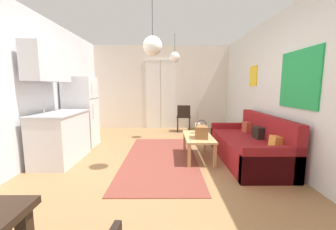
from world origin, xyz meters
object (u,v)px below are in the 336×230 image
coffee_table (198,139)px  couch (251,146)px  bamboo_vase (198,128)px  pendant_lamp_near (153,46)px  refrigerator (81,112)px  handbag (201,132)px  pendant_lamp_far (175,57)px  accent_chair (184,116)px

coffee_table → couch: bearing=-7.7°
bamboo_vase → pendant_lamp_near: bearing=-135.8°
couch → refrigerator: size_ratio=1.26×
bamboo_vase → handbag: size_ratio=1.29×
refrigerator → pendant_lamp_far: 2.59m
refrigerator → pendant_lamp_far: bearing=15.9°
couch → pendant_lamp_near: size_ratio=2.33×
bamboo_vase → pendant_lamp_near: 1.83m
coffee_table → accent_chair: size_ratio=1.21×
refrigerator → accent_chair: refrigerator is taller
pendant_lamp_far → refrigerator: bearing=-164.1°
handbag → pendant_lamp_near: pendant_lamp_near is taller
couch → bamboo_vase: bamboo_vase is taller
couch → pendant_lamp_near: (-1.76, -0.44, 1.70)m
accent_chair → pendant_lamp_near: pendant_lamp_near is taller
coffee_table → bamboo_vase: size_ratio=2.33×
couch → pendant_lamp_far: bearing=129.5°
coffee_table → bamboo_vase: bamboo_vase is taller
bamboo_vase → pendant_lamp_near: (-0.83, -0.80, 1.42)m
refrigerator → accent_chair: bearing=30.5°
couch → handbag: size_ratio=5.99×
pendant_lamp_near → accent_chair: bearing=76.1°
bamboo_vase → pendant_lamp_far: 2.05m
couch → accent_chair: (-1.04, 2.47, 0.22)m
coffee_table → refrigerator: refrigerator is taller
couch → accent_chair: bearing=112.8°
couch → bamboo_vase: 1.03m
coffee_table → pendant_lamp_far: pendant_lamp_far is taller
refrigerator → accent_chair: size_ratio=1.92×
pendant_lamp_near → pendant_lamp_far: 2.12m
pendant_lamp_far → couch: bearing=-50.5°
bamboo_vase → accent_chair: (-0.11, 2.10, -0.06)m
coffee_table → pendant_lamp_far: size_ratio=1.41×
bamboo_vase → refrigerator: size_ratio=0.27×
bamboo_vase → handbag: (0.01, -0.39, 0.01)m
pendant_lamp_far → handbag: bearing=-75.6°
couch → handbag: 0.96m
pendant_lamp_near → refrigerator: bearing=140.0°
refrigerator → coffee_table: bearing=-19.2°
accent_chair → pendant_lamp_far: 1.84m
couch → pendant_lamp_near: 2.48m
accent_chair → pendant_lamp_far: (-0.31, -0.84, 1.61)m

